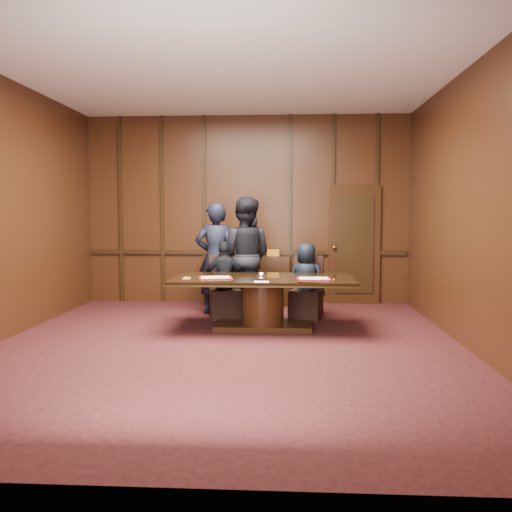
{
  "coord_description": "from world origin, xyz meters",
  "views": [
    {
      "loc": [
        0.76,
        -6.66,
        1.68
      ],
      "look_at": [
        0.3,
        1.33,
        1.05
      ],
      "focal_mm": 38.0,
      "sensor_mm": 36.0,
      "label": 1
    }
  ],
  "objects_px": {
    "sideboard": "(246,278)",
    "signatory_left": "(225,280)",
    "witness_left": "(216,258)",
    "witness_right": "(244,256)",
    "conference_table": "(263,294)",
    "signatory_right": "(306,281)"
  },
  "relations": [
    {
      "from": "sideboard",
      "to": "signatory_left",
      "type": "height_order",
      "value": "sideboard"
    },
    {
      "from": "witness_left",
      "to": "witness_right",
      "type": "relative_size",
      "value": 0.95
    },
    {
      "from": "sideboard",
      "to": "witness_left",
      "type": "xyz_separation_m",
      "value": [
        -0.43,
        -0.98,
        0.45
      ]
    },
    {
      "from": "conference_table",
      "to": "signatory_left",
      "type": "height_order",
      "value": "signatory_left"
    },
    {
      "from": "signatory_left",
      "to": "witness_left",
      "type": "height_order",
      "value": "witness_left"
    },
    {
      "from": "signatory_left",
      "to": "witness_right",
      "type": "height_order",
      "value": "witness_right"
    },
    {
      "from": "signatory_right",
      "to": "witness_left",
      "type": "height_order",
      "value": "witness_left"
    },
    {
      "from": "signatory_left",
      "to": "witness_right",
      "type": "xyz_separation_m",
      "value": [
        0.29,
        0.38,
        0.36
      ]
    },
    {
      "from": "sideboard",
      "to": "witness_right",
      "type": "height_order",
      "value": "witness_right"
    },
    {
      "from": "witness_right",
      "to": "signatory_right",
      "type": "bearing_deg",
      "value": 168.99
    },
    {
      "from": "signatory_left",
      "to": "conference_table",
      "type": "bearing_deg",
      "value": 121.24
    },
    {
      "from": "signatory_right",
      "to": "witness_left",
      "type": "bearing_deg",
      "value": 3.89
    },
    {
      "from": "conference_table",
      "to": "signatory_right",
      "type": "height_order",
      "value": "signatory_right"
    },
    {
      "from": "signatory_left",
      "to": "signatory_right",
      "type": "relative_size",
      "value": 1.02
    },
    {
      "from": "sideboard",
      "to": "conference_table",
      "type": "relative_size",
      "value": 0.61
    },
    {
      "from": "signatory_right",
      "to": "witness_left",
      "type": "distance_m",
      "value": 1.57
    },
    {
      "from": "conference_table",
      "to": "signatory_right",
      "type": "relative_size",
      "value": 2.14
    },
    {
      "from": "witness_left",
      "to": "witness_right",
      "type": "height_order",
      "value": "witness_right"
    },
    {
      "from": "signatory_left",
      "to": "signatory_right",
      "type": "xyz_separation_m",
      "value": [
        1.3,
        0.0,
        -0.01
      ]
    },
    {
      "from": "conference_table",
      "to": "witness_right",
      "type": "height_order",
      "value": "witness_right"
    },
    {
      "from": "sideboard",
      "to": "signatory_right",
      "type": "distance_m",
      "value": 1.73
    },
    {
      "from": "conference_table",
      "to": "sideboard",
      "type": "bearing_deg",
      "value": 100.76
    }
  ]
}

